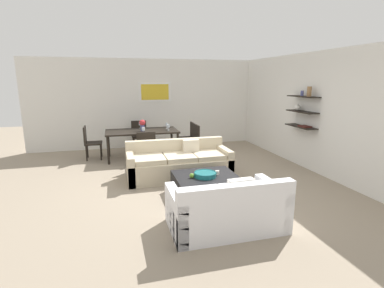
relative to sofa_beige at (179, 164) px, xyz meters
The scene contains 20 objects.
ground_plane 0.45m from the sofa_beige, 75.95° to the right, with size 18.00×18.00×0.00m, color gray.
back_wall_unit 3.39m from the sofa_beige, 83.24° to the left, with size 8.40×0.09×2.70m.
right_wall_shelf_unit 3.30m from the sofa_beige, ahead, with size 0.34×8.20×2.70m.
sofa_beige is the anchor object (origin of this frame).
loveseat_white 2.38m from the sofa_beige, 85.88° to the right, with size 1.60×0.90×0.78m.
coffee_table 1.20m from the sofa_beige, 77.81° to the right, with size 1.13×1.02×0.38m.
decorative_bowl 1.23m from the sofa_beige, 79.82° to the right, with size 0.40×0.40×0.09m.
candle_jar 1.25m from the sofa_beige, 67.94° to the right, with size 0.08×0.08×0.08m, color silver.
apple_on_coffee_table 1.21m from the sofa_beige, 91.49° to the right, with size 0.08×0.08×0.08m, color #669E2D.
dining_table 1.96m from the sofa_beige, 108.33° to the left, with size 1.89×0.97×0.75m.
dining_chair_foot 1.12m from the sofa_beige, 123.07° to the left, with size 0.44×0.44×0.88m.
dining_chair_left_far 2.83m from the sofa_beige, 133.83° to the left, with size 0.44×0.44×0.88m.
dining_chair_right_far 2.18m from the sofa_beige, 69.77° to the left, with size 0.44×0.44×0.88m.
dining_chair_right_near 1.78m from the sofa_beige, 64.86° to the left, with size 0.44×0.44×0.88m.
dining_chair_head 2.79m from the sofa_beige, 102.53° to the left, with size 0.44×0.44×0.88m.
wine_glass_right_far 2.02m from the sofa_beige, 87.22° to the left, with size 0.06×0.06×0.16m.
wine_glass_right_near 1.79m from the sofa_beige, 86.83° to the left, with size 0.08×0.08×0.16m.
wine_glass_foot 1.62m from the sofa_beige, 113.41° to the left, with size 0.08×0.08×0.16m.
wine_glass_head 2.40m from the sofa_beige, 105.02° to the left, with size 0.08×0.08×0.17m.
centerpiece_vase 1.96m from the sofa_beige, 108.51° to the left, with size 0.16×0.16×0.30m.
Camera 1 is at (-1.38, -5.60, 2.09)m, focal length 27.22 mm.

